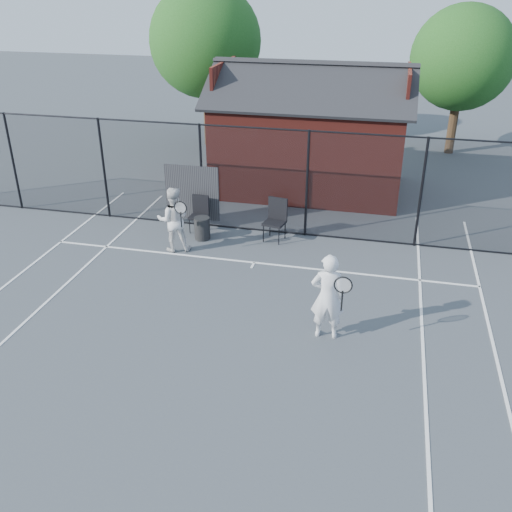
% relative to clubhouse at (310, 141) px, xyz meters
% --- Properties ---
extents(ground, '(80.00, 80.00, 0.00)m').
position_rel_clubhouse_xyz_m(ground, '(-0.50, -9.00, -1.61)').
color(ground, '#484E53').
rests_on(ground, ground).
extents(court_lines, '(11.02, 18.00, 0.01)m').
position_rel_clubhouse_xyz_m(court_lines, '(-0.50, -10.32, -1.60)').
color(court_lines, white).
rests_on(court_lines, ground).
extents(fence, '(22.04, 3.00, 3.00)m').
position_rel_clubhouse_xyz_m(fence, '(-0.80, -4.00, -0.16)').
color(fence, black).
rests_on(fence, ground).
extents(clubhouse, '(6.50, 4.36, 4.19)m').
position_rel_clubhouse_xyz_m(clubhouse, '(0.00, 0.00, 0.00)').
color(clubhouse, maroon).
rests_on(clubhouse, ground).
extents(tree_left, '(4.48, 4.48, 6.44)m').
position_rel_clubhouse_xyz_m(tree_left, '(-5.00, 4.50, 2.58)').
color(tree_left, '#352515').
rests_on(tree_left, ground).
extents(tree_right, '(3.97, 3.97, 5.70)m').
position_rel_clubhouse_xyz_m(tree_right, '(5.00, 5.50, 2.10)').
color(tree_right, '#352515').
rests_on(tree_right, ground).
extents(player_front, '(0.84, 0.63, 1.84)m').
position_rel_clubhouse_xyz_m(player_front, '(1.67, -8.84, -0.68)').
color(player_front, white).
rests_on(player_front, ground).
extents(player_back, '(1.03, 0.91, 1.75)m').
position_rel_clubhouse_xyz_m(player_back, '(-2.73, -5.73, -0.73)').
color(player_back, silver).
rests_on(player_back, ground).
extents(chair_left, '(0.51, 0.53, 1.01)m').
position_rel_clubhouse_xyz_m(chair_left, '(-2.49, -4.43, -1.10)').
color(chair_left, black).
rests_on(chair_left, ground).
extents(chair_right, '(0.65, 0.67, 1.15)m').
position_rel_clubhouse_xyz_m(chair_right, '(-0.28, -4.53, -1.03)').
color(chair_right, black).
rests_on(chair_right, ground).
extents(waste_bin, '(0.49, 0.49, 0.63)m').
position_rel_clubhouse_xyz_m(waste_bin, '(-2.24, -4.90, -1.29)').
color(waste_bin, '#262626').
rests_on(waste_bin, ground).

